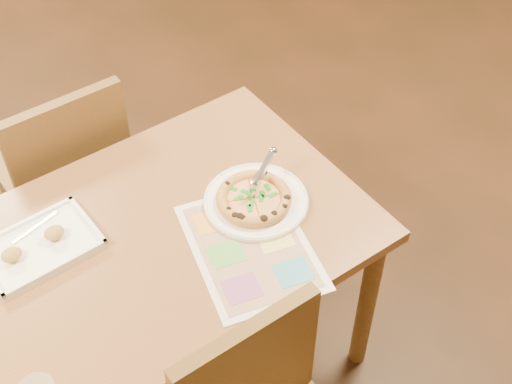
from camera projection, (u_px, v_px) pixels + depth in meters
room at (114, 64)px, 1.61m from camera, size 7.00×7.00×7.00m
dining_table at (149, 259)px, 2.13m from camera, size 1.30×0.85×0.72m
chair_far at (66, 162)px, 2.52m from camera, size 0.42×0.42×0.47m
plate at (256, 201)px, 2.17m from camera, size 0.33×0.33×0.02m
pizza at (254, 199)px, 2.15m from camera, size 0.23×0.23×0.03m
pizza_cutter at (262, 173)px, 2.14m from camera, size 0.14×0.08×0.09m
appetizer_tray at (39, 247)px, 2.04m from camera, size 0.33×0.23×0.06m
menu at (251, 247)px, 2.05m from camera, size 0.43×0.52×0.00m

